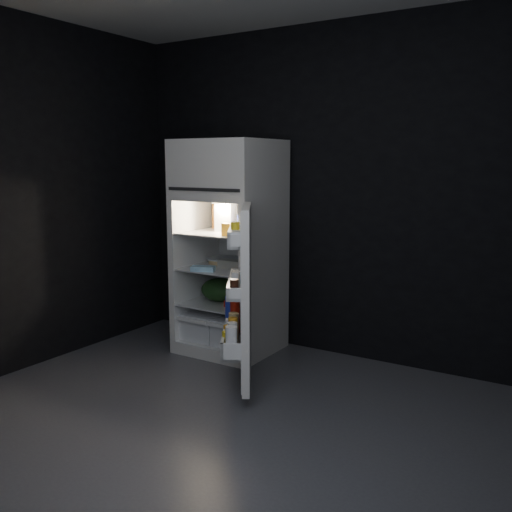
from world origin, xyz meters
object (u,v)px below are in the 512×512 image
Objects in this scene: fridge_door at (242,297)px; egg_carton at (235,265)px; refrigerator at (231,239)px; milk_jug at (226,217)px; yogurt_tray at (241,303)px.

egg_carton is at bearing 127.98° from fridge_door.
refrigerator is 7.42× the size of milk_jug.
egg_carton is (0.09, -0.08, -0.19)m from refrigerator.
milk_jug is (-0.04, -0.02, 0.19)m from refrigerator.
refrigerator is 1.46× the size of fridge_door.
refrigerator is 7.01× the size of yogurt_tray.
fridge_door is 1.03m from milk_jug.
refrigerator is at bearing 129.36° from fridge_door.
egg_carton is (-0.48, 0.62, 0.08)m from fridge_door.
yogurt_tray is (-0.41, 0.60, -0.23)m from fridge_door.
fridge_door is at bearing -51.42° from egg_carton.
refrigerator is 0.20m from milk_jug.
refrigerator is 0.54m from yogurt_tray.
fridge_door is at bearing -50.64° from refrigerator.
refrigerator reaches higher than milk_jug.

